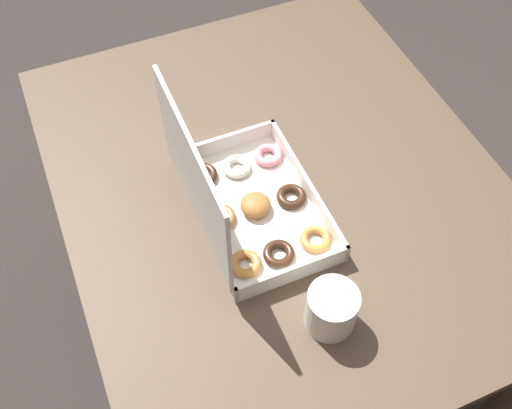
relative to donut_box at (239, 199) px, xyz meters
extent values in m
plane|color=#2D2826|center=(0.05, -0.12, -0.83)|extent=(8.00, 8.00, 0.00)
cube|color=#4C3D2D|center=(0.05, -0.12, -0.08)|extent=(1.13, 0.93, 0.03)
cylinder|color=#4C3D2D|center=(0.57, -0.53, -0.46)|extent=(0.06, 0.06, 0.74)
cylinder|color=#4C3D2D|center=(0.57, 0.30, -0.46)|extent=(0.06, 0.06, 0.74)
cube|color=silver|center=(0.00, -0.04, -0.06)|extent=(0.36, 0.24, 0.01)
cube|color=white|center=(0.00, -0.15, -0.03)|extent=(0.36, 0.01, 0.04)
cube|color=white|center=(0.00, 0.08, -0.03)|extent=(0.36, 0.01, 0.04)
cube|color=white|center=(-0.18, -0.04, -0.03)|extent=(0.01, 0.24, 0.04)
cube|color=white|center=(0.18, -0.04, -0.03)|extent=(0.01, 0.24, 0.04)
cube|color=white|center=(0.00, 0.09, 0.11)|extent=(0.36, 0.01, 0.24)
torus|color=#B77A38|center=(-0.12, -0.11, -0.05)|extent=(0.06, 0.06, 0.02)
torus|color=#381E11|center=(0.00, -0.11, -0.05)|extent=(0.06, 0.06, 0.02)
torus|color=pink|center=(0.12, -0.11, -0.05)|extent=(0.06, 0.06, 0.02)
torus|color=#381E11|center=(-0.12, -0.03, -0.05)|extent=(0.06, 0.06, 0.02)
ellipsoid|color=#9E6633|center=(0.00, -0.04, -0.04)|extent=(0.06, 0.06, 0.03)
torus|color=white|center=(0.11, -0.04, -0.05)|extent=(0.06, 0.06, 0.02)
torus|color=#B77A38|center=(-0.12, 0.03, -0.05)|extent=(0.06, 0.06, 0.02)
torus|color=#9E6633|center=(0.00, 0.04, -0.05)|extent=(0.06, 0.06, 0.02)
torus|color=#381E11|center=(0.12, 0.04, -0.05)|extent=(0.06, 0.06, 0.02)
cylinder|color=white|center=(-0.28, -0.06, -0.01)|extent=(0.09, 0.09, 0.09)
cylinder|color=black|center=(-0.28, -0.06, 0.03)|extent=(0.08, 0.08, 0.01)
camera|label=1|loc=(-0.66, 0.24, 0.96)|focal=42.00mm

